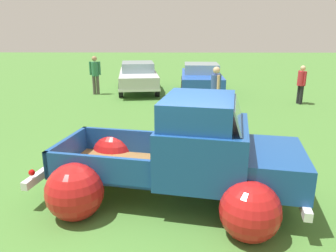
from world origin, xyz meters
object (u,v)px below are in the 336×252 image
object	(u,v)px
show_car_0	(138,75)
spectator_2	(216,89)
show_car_1	(201,77)
spectator_1	(95,73)
vintage_pickup_truck	(188,161)
spectator_0	(301,82)

from	to	relation	value
show_car_0	spectator_2	size ratio (longest dim) A/B	2.71
show_car_1	spectator_1	bearing A→B (deg)	-84.42
show_car_0	spectator_2	bearing A→B (deg)	23.76
spectator_2	spectator_1	bearing A→B (deg)	-53.10
vintage_pickup_truck	show_car_0	bearing A→B (deg)	111.62
show_car_1	spectator_2	distance (m)	4.74
show_car_1	spectator_2	world-z (taller)	spectator_2
show_car_1	spectator_1	xyz separation A→B (m)	(-5.06, -0.32, 0.26)
spectator_0	spectator_1	distance (m)	9.22
show_car_1	spectator_1	distance (m)	5.08
vintage_pickup_truck	show_car_1	size ratio (longest dim) A/B	1.11
vintage_pickup_truck	show_car_1	bearing A→B (deg)	95.06
spectator_0	spectator_1	world-z (taller)	spectator_1
show_car_1	spectator_0	distance (m)	4.56
spectator_0	show_car_1	bearing A→B (deg)	138.28
spectator_1	spectator_0	bearing A→B (deg)	72.44
show_car_0	spectator_2	xyz separation A→B (m)	(3.21, -5.35, 0.25)
spectator_2	show_car_0	bearing A→B (deg)	-71.50
show_car_0	spectator_1	distance (m)	2.17
show_car_0	show_car_1	bearing A→B (deg)	71.72
show_car_1	spectator_2	size ratio (longest dim) A/B	2.45
show_car_1	spectator_0	size ratio (longest dim) A/B	2.77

